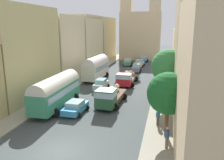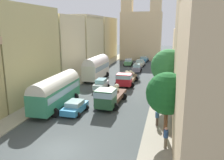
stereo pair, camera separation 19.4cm
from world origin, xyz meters
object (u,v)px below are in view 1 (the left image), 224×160
Objects in this scene: car_2 at (143,59)px; car_5 at (128,62)px; cargo_truck_1 at (126,78)px; car_4 at (101,84)px; cargo_truck_0 at (110,96)px; parked_bus_1 at (96,67)px; pedestrian_0 at (160,74)px; pedestrian_1 at (161,85)px; parked_bus_0 at (56,90)px; pedestrian_3 at (158,117)px; pedestrian_2 at (167,137)px; car_0 at (136,68)px; car_3 at (75,107)px; car_1 at (139,63)px.

car_5 is at bearing -116.80° from car_2.
cargo_truck_1 is 1.84× the size of car_4.
cargo_truck_0 is 1.87× the size of car_2.
pedestrian_0 is (11.18, 2.84, -1.31)m from parked_bus_1.
car_4 is at bearing -132.76° from pedestrian_0.
cargo_truck_1 is 4.17× the size of pedestrian_1.
parked_bus_0 is 5.35× the size of pedestrian_3.
car_4 is 12.46m from pedestrian_0.
car_2 is 2.06× the size of pedestrian_2.
parked_bus_0 is 1.25× the size of cargo_truck_0.
car_3 is (-3.43, -25.26, -0.12)m from car_0.
car_5 is at bearing 84.36° from parked_bus_0.
pedestrian_0 is at bearing 46.43° from cargo_truck_1.
car_1 is (5.96, 15.55, -1.52)m from parked_bus_1.
parked_bus_1 is at bearing -104.97° from car_2.
cargo_truck_0 is 4.10× the size of pedestrian_0.
cargo_truck_0 is 1.99× the size of car_1.
pedestrian_1 is (11.67, -5.48, -1.32)m from parked_bus_1.
car_0 is at bearing 101.85° from pedestrian_3.
parked_bus_0 is at bearing -108.05° from car_4.
car_3 is at bearing 150.23° from pedestrian_2.
car_2 is 2.19× the size of pedestrian_0.
pedestrian_1 is (8.69, -22.18, 0.21)m from car_5.
parked_bus_0 is 6.30m from cargo_truck_0.
car_1 is 0.89× the size of car_5.
cargo_truck_0 is 7.64m from car_4.
parked_bus_0 reaches higher than car_4.
pedestrian_1 is (5.60, -14.38, 0.19)m from car_0.
car_4 is (2.72, -6.31, -1.52)m from parked_bus_1.
cargo_truck_1 is 3.88× the size of pedestrian_2.
pedestrian_0 is (8.46, 9.15, 0.21)m from car_4.
car_3 is (2.81, -1.19, -1.40)m from parked_bus_0.
car_0 reaches higher than car_3.
car_0 is 31.59m from pedestrian_2.
car_5 is (-2.98, 1.16, -0.01)m from car_1.
car_5 is at bearing 158.77° from car_1.
pedestrian_1 is at bearing -25.15° from parked_bus_1.
pedestrian_1 is (5.74, -2.81, -0.13)m from cargo_truck_1.
car_1 is (-0.11, 6.65, -0.01)m from car_0.
cargo_truck_0 reaches higher than pedestrian_0.
car_3 is 0.97× the size of car_4.
car_1 is 21.79m from pedestrian_1.
parked_bus_1 reaches higher than cargo_truck_0.
car_0 is at bearing 89.26° from cargo_truck_0.
pedestrian_2 is 4.28m from pedestrian_3.
pedestrian_0 reaches higher than pedestrian_3.
cargo_truck_1 is 1.98× the size of car_0.
pedestrian_3 reaches higher than car_3.
cargo_truck_1 is at bearing 153.94° from pedestrian_1.
parked_bus_0 is at bearing 157.06° from car_3.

